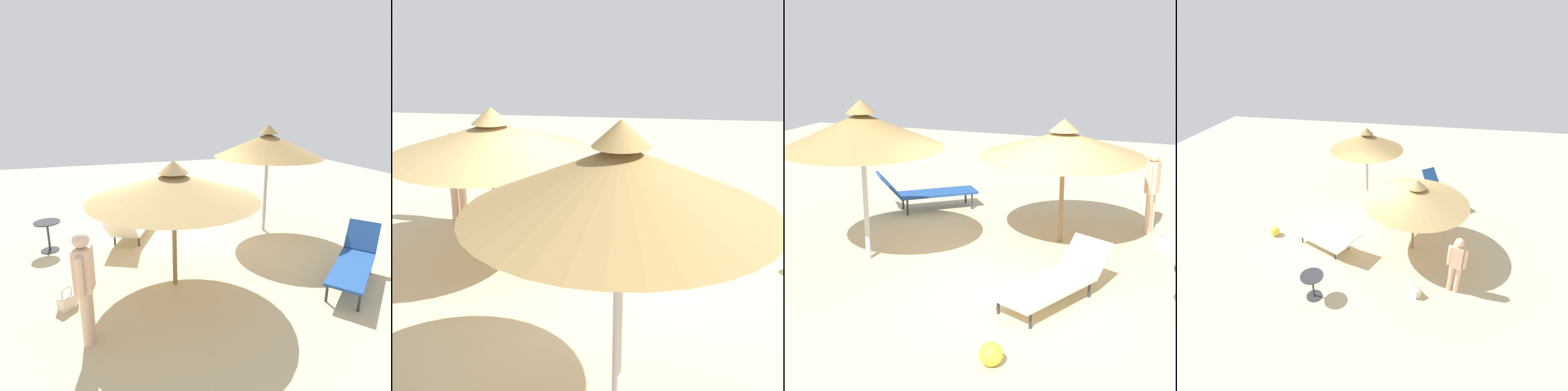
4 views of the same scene
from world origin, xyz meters
The scene contains 7 objects.
ground centered at (0.00, 0.00, -0.05)m, with size 24.00×24.00×0.10m, color beige.
parasol_umbrella_center centered at (-0.53, -1.57, 1.84)m, with size 2.94×2.94×2.28m.
parasol_umbrella_edge centered at (2.36, 0.37, 2.22)m, with size 2.65×2.65×2.72m.
lounge_chair_far_left centered at (-1.01, 0.81, 0.32)m, with size 1.47×2.08×0.72m.
person_standing_near_right centered at (-2.03, -2.68, 0.91)m, with size 0.28×0.45×1.61m.
handbag centered at (-2.36, -1.77, 0.13)m, with size 0.33×0.32×0.38m.
side_table_round centered at (-2.86, 0.67, 0.47)m, with size 0.56×0.56×0.69m.
Camera 2 is at (6.57, 0.64, 3.52)m, focal length 50.53 mm.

